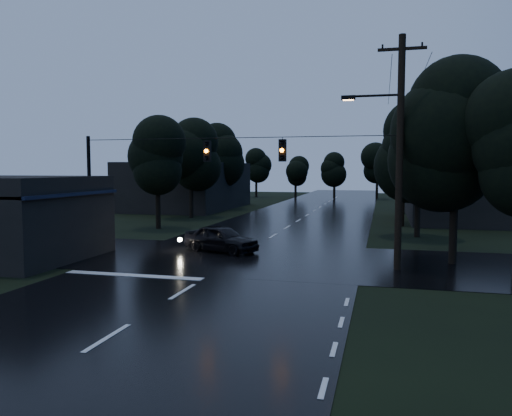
% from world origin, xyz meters
% --- Properties ---
extents(ground, '(160.00, 160.00, 0.00)m').
position_xyz_m(ground, '(0.00, 0.00, 0.00)').
color(ground, black).
rests_on(ground, ground).
extents(main_road, '(12.00, 120.00, 0.02)m').
position_xyz_m(main_road, '(0.00, 30.00, 0.00)').
color(main_road, black).
rests_on(main_road, ground).
extents(cross_street, '(60.00, 9.00, 0.02)m').
position_xyz_m(cross_street, '(0.00, 12.00, 0.00)').
color(cross_street, black).
rests_on(cross_street, ground).
extents(building_far_right, '(10.00, 14.00, 4.40)m').
position_xyz_m(building_far_right, '(14.00, 34.00, 2.20)').
color(building_far_right, black).
rests_on(building_far_right, ground).
extents(building_far_left, '(10.00, 16.00, 5.00)m').
position_xyz_m(building_far_left, '(-14.00, 40.00, 2.50)').
color(building_far_left, black).
rests_on(building_far_left, ground).
extents(utility_pole_main, '(3.50, 0.30, 10.00)m').
position_xyz_m(utility_pole_main, '(7.41, 11.00, 5.26)').
color(utility_pole_main, black).
rests_on(utility_pole_main, ground).
extents(utility_pole_far, '(2.00, 0.30, 7.50)m').
position_xyz_m(utility_pole_far, '(8.30, 28.00, 3.88)').
color(utility_pole_far, black).
rests_on(utility_pole_far, ground).
extents(anchor_pole_left, '(0.18, 0.18, 6.00)m').
position_xyz_m(anchor_pole_left, '(-7.50, 11.00, 3.00)').
color(anchor_pole_left, black).
rests_on(anchor_pole_left, ground).
extents(span_signals, '(15.00, 0.37, 1.12)m').
position_xyz_m(span_signals, '(0.56, 10.99, 5.24)').
color(span_signals, black).
rests_on(span_signals, ground).
extents(tree_corner_near, '(4.48, 4.48, 9.44)m').
position_xyz_m(tree_corner_near, '(10.00, 13.00, 5.99)').
color(tree_corner_near, black).
rests_on(tree_corner_near, ground).
extents(tree_left_a, '(3.92, 3.92, 8.26)m').
position_xyz_m(tree_left_a, '(-9.00, 22.00, 5.24)').
color(tree_left_a, black).
rests_on(tree_left_a, ground).
extents(tree_left_b, '(4.20, 4.20, 8.85)m').
position_xyz_m(tree_left_b, '(-9.60, 30.00, 5.62)').
color(tree_left_b, black).
rests_on(tree_left_b, ground).
extents(tree_left_c, '(4.48, 4.48, 9.44)m').
position_xyz_m(tree_left_c, '(-10.20, 40.00, 5.99)').
color(tree_left_c, black).
rests_on(tree_left_c, ground).
extents(tree_right_a, '(4.20, 4.20, 8.85)m').
position_xyz_m(tree_right_a, '(9.00, 22.00, 5.62)').
color(tree_right_a, black).
rests_on(tree_right_a, ground).
extents(tree_right_b, '(4.48, 4.48, 9.44)m').
position_xyz_m(tree_right_b, '(9.60, 30.00, 5.99)').
color(tree_right_b, black).
rests_on(tree_right_b, ground).
extents(tree_right_c, '(4.76, 4.76, 10.03)m').
position_xyz_m(tree_right_c, '(10.20, 40.00, 6.37)').
color(tree_right_c, black).
rests_on(tree_right_c, ground).
extents(car, '(4.48, 2.99, 1.42)m').
position_xyz_m(car, '(-1.37, 13.49, 0.71)').
color(car, black).
rests_on(car, ground).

